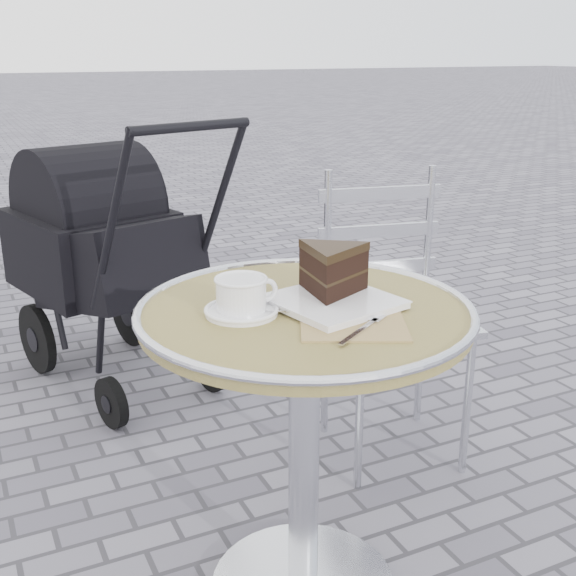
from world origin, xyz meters
name	(u,v)px	position (x,y,z in m)	size (l,w,h in m)	color
cafe_table	(304,379)	(0.00, 0.00, 0.57)	(0.72, 0.72, 0.74)	silver
cappuccino_set	(242,298)	(-0.13, 0.02, 0.77)	(0.16, 0.15, 0.08)	white
cake_plate_set	(333,277)	(0.07, 0.01, 0.79)	(0.29, 0.37, 0.13)	#A08158
bistro_chair	(386,280)	(0.56, 0.55, 0.56)	(0.48, 0.48, 0.90)	silver
baby_stroller	(107,263)	(-0.13, 1.41, 0.47)	(0.70, 1.09, 1.04)	black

